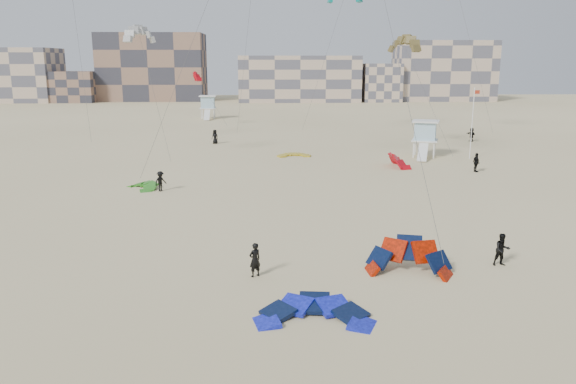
{
  "coord_description": "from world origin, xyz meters",
  "views": [
    {
      "loc": [
        2.52,
        -25.02,
        10.35
      ],
      "look_at": [
        3.42,
        6.0,
        3.16
      ],
      "focal_mm": 35.0,
      "sensor_mm": 36.0,
      "label": 1
    }
  ],
  "objects_px": {
    "kitesurfer_main": "(255,260)",
    "lifeguard_tower_near": "(425,139)",
    "kite_ground_blue": "(314,319)",
    "kite_ground_orange": "(408,273)"
  },
  "relations": [
    {
      "from": "kitesurfer_main",
      "to": "kite_ground_orange",
      "type": "bearing_deg",
      "value": 147.7
    },
    {
      "from": "kitesurfer_main",
      "to": "lifeguard_tower_near",
      "type": "distance_m",
      "value": 40.01
    },
    {
      "from": "kite_ground_blue",
      "to": "kitesurfer_main",
      "type": "height_order",
      "value": "kitesurfer_main"
    },
    {
      "from": "kitesurfer_main",
      "to": "lifeguard_tower_near",
      "type": "xyz_separation_m",
      "value": [
        18.0,
        35.72,
        1.14
      ]
    },
    {
      "from": "kite_ground_blue",
      "to": "kite_ground_orange",
      "type": "distance_m",
      "value": 7.2
    },
    {
      "from": "kitesurfer_main",
      "to": "lifeguard_tower_near",
      "type": "bearing_deg",
      "value": -150.87
    },
    {
      "from": "kitesurfer_main",
      "to": "lifeguard_tower_near",
      "type": "height_order",
      "value": "lifeguard_tower_near"
    },
    {
      "from": "kite_ground_blue",
      "to": "lifeguard_tower_near",
      "type": "bearing_deg",
      "value": 74.06
    },
    {
      "from": "kite_ground_blue",
      "to": "kite_ground_orange",
      "type": "xyz_separation_m",
      "value": [
        5.12,
        5.07,
        0.0
      ]
    },
    {
      "from": "kite_ground_orange",
      "to": "lifeguard_tower_near",
      "type": "height_order",
      "value": "lifeguard_tower_near"
    }
  ]
}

